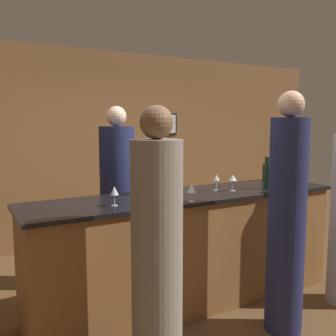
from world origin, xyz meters
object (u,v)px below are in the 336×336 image
at_px(guest_2, 157,253).
at_px(wine_bottle_0, 266,172).
at_px(guest_0, 287,221).
at_px(ice_bucket, 152,183).
at_px(wine_bottle_1, 267,177).
at_px(bartender, 118,204).

relative_size(guest_2, wine_bottle_0, 6.63).
relative_size(guest_0, wine_bottle_0, 7.12).
bearing_deg(ice_bucket, guest_2, -115.06).
height_order(wine_bottle_0, ice_bucket, wine_bottle_0).
height_order(wine_bottle_0, wine_bottle_1, wine_bottle_1).
distance_m(guest_0, wine_bottle_0, 1.36).
relative_size(bartender, wine_bottle_1, 5.91).
relative_size(guest_0, ice_bucket, 9.66).
relative_size(bartender, wine_bottle_0, 6.83).
xyz_separation_m(guest_0, wine_bottle_0, (0.79, 1.08, 0.24)).
bearing_deg(wine_bottle_0, wine_bottle_1, -132.42).
distance_m(bartender, wine_bottle_0, 1.77).
distance_m(wine_bottle_1, ice_bucket, 1.21).
relative_size(guest_0, wine_bottle_1, 6.16).
distance_m(wine_bottle_0, ice_bucket, 1.57).
distance_m(guest_0, wine_bottle_1, 0.79).
xyz_separation_m(wine_bottle_1, ice_bucket, (-1.16, 0.33, -0.02)).
xyz_separation_m(bartender, guest_0, (0.89, -1.54, 0.06)).
height_order(guest_0, ice_bucket, guest_0).
xyz_separation_m(wine_bottle_0, ice_bucket, (-1.56, -0.11, -0.00)).
bearing_deg(ice_bucket, bartender, 101.76).
bearing_deg(ice_bucket, wine_bottle_0, 4.08).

